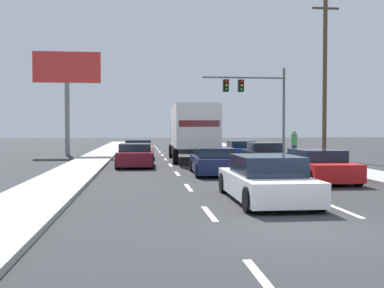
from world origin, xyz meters
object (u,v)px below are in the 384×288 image
object	(u,v)px
box_truck	(192,129)
traffic_signal_mast	(251,93)
roadside_billboard	(67,79)
pedestrian_near_corner	(294,144)
car_maroon	(136,156)
car_blue	(240,150)
car_black	(264,155)
utility_pole_mid	(325,78)
car_navy	(214,162)
car_white	(266,180)
car_red	(317,166)
car_orange	(139,150)

from	to	relation	value
box_truck	traffic_signal_mast	xyz separation A→B (m)	(5.48, 7.37, 2.88)
box_truck	roadside_billboard	bearing A→B (deg)	138.30
box_truck	traffic_signal_mast	size ratio (longest dim) A/B	1.30
box_truck	pedestrian_near_corner	world-z (taller)	box_truck
car_maroon	pedestrian_near_corner	world-z (taller)	pedestrian_near_corner
car_blue	car_black	distance (m)	6.30
utility_pole_mid	car_black	bearing A→B (deg)	-138.56
car_navy	car_black	bearing A→B (deg)	51.40
car_maroon	car_blue	bearing A→B (deg)	40.89
utility_pole_mid	car_blue	bearing A→B (deg)	163.06
car_navy	roadside_billboard	bearing A→B (deg)	118.56
car_white	traffic_signal_mast	world-z (taller)	traffic_signal_mast
car_blue	car_black	bearing A→B (deg)	-90.26
pedestrian_near_corner	car_white	bearing A→B (deg)	-111.08
car_red	car_navy	bearing A→B (deg)	141.14
car_white	car_red	bearing A→B (deg)	55.17
car_maroon	car_red	xyz separation A→B (m)	(7.17, -7.47, -0.01)
car_black	pedestrian_near_corner	xyz separation A→B (m)	(3.23, 4.52, 0.45)
box_truck	utility_pole_mid	size ratio (longest dim) A/B	0.85
car_navy	traffic_signal_mast	world-z (taller)	traffic_signal_mast
car_blue	traffic_signal_mast	distance (m)	7.07
car_white	traffic_signal_mast	xyz separation A→B (m)	(5.17, 23.59, 4.31)
car_white	car_black	size ratio (longest dim) A/B	1.01
car_navy	roadside_billboard	size ratio (longest dim) A/B	0.52
car_orange	car_black	size ratio (longest dim) A/B	1.02
box_truck	roadside_billboard	world-z (taller)	roadside_billboard
car_black	car_red	world-z (taller)	car_black
roadside_billboard	car_red	bearing A→B (deg)	-56.97
traffic_signal_mast	car_white	bearing A→B (deg)	-102.36
car_red	traffic_signal_mast	world-z (taller)	traffic_signal_mast
car_orange	traffic_signal_mast	size ratio (longest dim) A/B	0.69
car_white	roadside_billboard	size ratio (longest dim) A/B	0.59
car_maroon	car_blue	world-z (taller)	car_maroon
car_white	roadside_billboard	world-z (taller)	roadside_billboard
car_blue	car_navy	bearing A→B (deg)	-108.08
car_black	roadside_billboard	distance (m)	17.99
car_maroon	car_red	world-z (taller)	car_maroon
car_maroon	car_white	world-z (taller)	car_white
roadside_billboard	car_navy	bearing A→B (deg)	-61.44
box_truck	car_white	xyz separation A→B (m)	(0.31, -16.22, -1.42)
car_navy	car_black	world-z (taller)	car_black
car_orange	car_white	size ratio (longest dim) A/B	1.01
car_black	roadside_billboard	size ratio (longest dim) A/B	0.58
car_navy	utility_pole_mid	bearing A→B (deg)	45.79
car_maroon	car_navy	size ratio (longest dim) A/B	0.99
car_black	roadside_billboard	bearing A→B (deg)	135.70
car_navy	car_orange	bearing A→B (deg)	106.50
car_black	pedestrian_near_corner	distance (m)	5.57
car_maroon	car_white	bearing A→B (deg)	-72.87
box_truck	roadside_billboard	distance (m)	12.44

